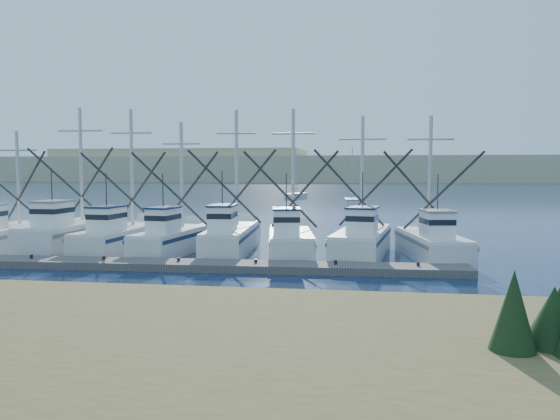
% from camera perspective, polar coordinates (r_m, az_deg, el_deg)
% --- Properties ---
extents(ground, '(500.00, 500.00, 0.00)m').
position_cam_1_polar(ground, '(21.05, 0.57, -9.74)').
color(ground, '#0C1A35').
rests_on(ground, ground).
extents(floating_dock, '(29.24, 2.78, 0.39)m').
position_cam_1_polar(floating_dock, '(28.51, -10.55, -5.68)').
color(floating_dock, '#655F5A').
rests_on(floating_dock, ground).
extents(dune_ridge, '(360.00, 60.00, 10.00)m').
position_cam_1_polar(dune_ridge, '(230.26, 7.47, 4.27)').
color(dune_ridge, tan).
rests_on(dune_ridge, ground).
extents(trawler_fleet, '(29.44, 8.94, 9.06)m').
position_cam_1_polar(trawler_fleet, '(33.25, -8.31, -2.92)').
color(trawler_fleet, silver).
rests_on(trawler_fleet, ground).
extents(sailboat_near, '(2.41, 6.02, 8.10)m').
position_cam_1_polar(sailboat_near, '(76.13, 7.50, 0.81)').
color(sailboat_near, silver).
rests_on(sailboat_near, ground).
extents(sailboat_far, '(3.46, 5.75, 8.10)m').
position_cam_1_polar(sailboat_far, '(92.03, 1.68, 1.45)').
color(sailboat_far, silver).
rests_on(sailboat_far, ground).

